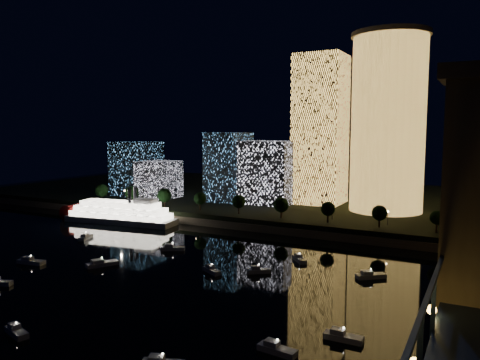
# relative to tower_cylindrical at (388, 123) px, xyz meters

# --- Properties ---
(ground) EXTENTS (520.00, 520.00, 0.00)m
(ground) POSITION_rel_tower_cylindrical_xyz_m (-24.91, -126.32, -44.59)
(ground) COLOR black
(ground) RESTS_ON ground
(far_bank) EXTENTS (420.00, 160.00, 5.00)m
(far_bank) POSITION_rel_tower_cylindrical_xyz_m (-24.91, 33.68, -42.09)
(far_bank) COLOR black
(far_bank) RESTS_ON ground
(seawall) EXTENTS (420.00, 6.00, 3.00)m
(seawall) POSITION_rel_tower_cylindrical_xyz_m (-24.91, -44.32, -43.09)
(seawall) COLOR #6B5E4C
(seawall) RESTS_ON ground
(tower_cylindrical) EXTENTS (34.00, 34.00, 78.94)m
(tower_cylindrical) POSITION_rel_tower_cylindrical_xyz_m (0.00, 0.00, 0.00)
(tower_cylindrical) COLOR #FFBE51
(tower_cylindrical) RESTS_ON far_bank
(tower_rectangular) EXTENTS (22.95, 22.95, 73.03)m
(tower_rectangular) POSITION_rel_tower_cylindrical_xyz_m (-33.93, 8.51, -3.08)
(tower_rectangular) COLOR #FFBE51
(tower_rectangular) RESTS_ON far_bank
(midrise_blocks) EXTENTS (102.28, 30.43, 35.25)m
(midrise_blocks) POSITION_rel_tower_cylindrical_xyz_m (-92.63, -7.31, -24.42)
(midrise_blocks) COLOR white
(midrise_blocks) RESTS_ON far_bank
(riverboat) EXTENTS (56.86, 18.71, 16.83)m
(riverboat) POSITION_rel_tower_cylindrical_xyz_m (-106.56, -59.00, -40.28)
(riverboat) COLOR silver
(riverboat) RESTS_ON ground
(motorboats) EXTENTS (117.13, 83.11, 2.78)m
(motorboats) POSITION_rel_tower_cylindrical_xyz_m (-36.55, -113.63, -43.78)
(motorboats) COLOR silver
(motorboats) RESTS_ON ground
(esplanade_trees) EXTENTS (166.00, 6.91, 8.95)m
(esplanade_trees) POSITION_rel_tower_cylindrical_xyz_m (-67.47, -38.32, -34.12)
(esplanade_trees) COLOR black
(esplanade_trees) RESTS_ON far_bank
(street_lamps) EXTENTS (132.70, 0.70, 5.65)m
(street_lamps) POSITION_rel_tower_cylindrical_xyz_m (-58.91, -32.32, -35.57)
(street_lamps) COLOR black
(street_lamps) RESTS_ON far_bank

